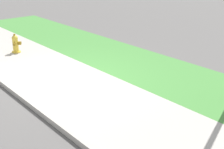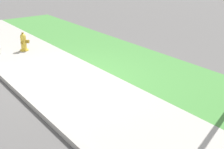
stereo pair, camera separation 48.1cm
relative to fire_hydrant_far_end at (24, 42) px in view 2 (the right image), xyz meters
name	(u,v)px [view 2 (the right image)]	position (x,y,z in m)	size (l,w,h in m)	color
ground_plane	(65,80)	(3.20, -0.14, -0.31)	(120.00, 120.00, 0.00)	#5B5956
sidewalk_pavement	(65,80)	(3.20, -0.14, -0.30)	(18.00, 2.45, 0.01)	#ADA89E
grass_verge	(136,62)	(3.20, 2.35, -0.30)	(18.00, 2.53, 0.01)	#47893D
street_curb	(18,90)	(3.20, -1.44, -0.25)	(18.00, 0.16, 0.12)	#ADA89E
fire_hydrant_far_end	(24,42)	(0.00, 0.00, 0.00)	(0.35, 0.34, 0.65)	gold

